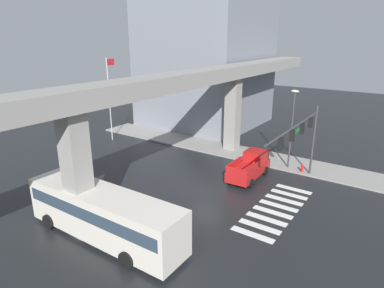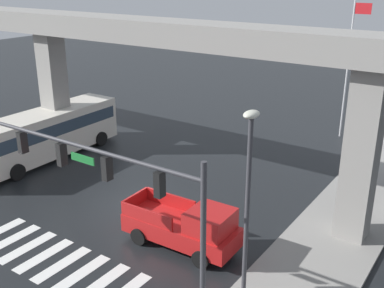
% 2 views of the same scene
% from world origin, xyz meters
% --- Properties ---
extents(ground_plane, '(120.00, 120.00, 0.00)m').
position_xyz_m(ground_plane, '(0.00, 0.00, 0.00)').
color(ground_plane, black).
extents(crosswalk_stripes, '(8.25, 2.80, 0.01)m').
position_xyz_m(crosswalk_stripes, '(0.00, -5.68, 0.01)').
color(crosswalk_stripes, silver).
rests_on(crosswalk_stripes, ground).
extents(elevated_overpass, '(53.46, 2.46, 8.89)m').
position_xyz_m(elevated_overpass, '(0.00, 3.01, 7.67)').
color(elevated_overpass, gray).
rests_on(elevated_overpass, ground).
extents(sidewalk_east, '(4.00, 36.00, 0.15)m').
position_xyz_m(sidewalk_east, '(9.04, 2.00, 0.07)').
color(sidewalk_east, gray).
rests_on(sidewalk_east, ground).
extents(pickup_truck, '(5.15, 2.19, 2.08)m').
position_xyz_m(pickup_truck, '(4.01, -1.77, 0.99)').
color(pickup_truck, red).
rests_on(pickup_truck, ground).
extents(city_bus, '(2.92, 10.84, 2.99)m').
position_xyz_m(city_bus, '(-9.20, 1.44, 1.72)').
color(city_bus, beige).
rests_on(city_bus, ground).
extents(traffic_signal_mast, '(10.89, 0.32, 6.20)m').
position_xyz_m(traffic_signal_mast, '(3.83, -5.87, 4.66)').
color(traffic_signal_mast, '#38383D').
rests_on(traffic_signal_mast, ground).
extents(street_lamp_near_corner, '(0.44, 0.70, 7.24)m').
position_xyz_m(street_lamp_near_corner, '(7.84, -3.79, 4.56)').
color(street_lamp_near_corner, '#38383D').
rests_on(street_lamp_near_corner, ground).
extents(flagpole, '(1.16, 0.12, 9.39)m').
position_xyz_m(flagpole, '(4.93, 16.28, 5.47)').
color(flagpole, silver).
rests_on(flagpole, ground).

